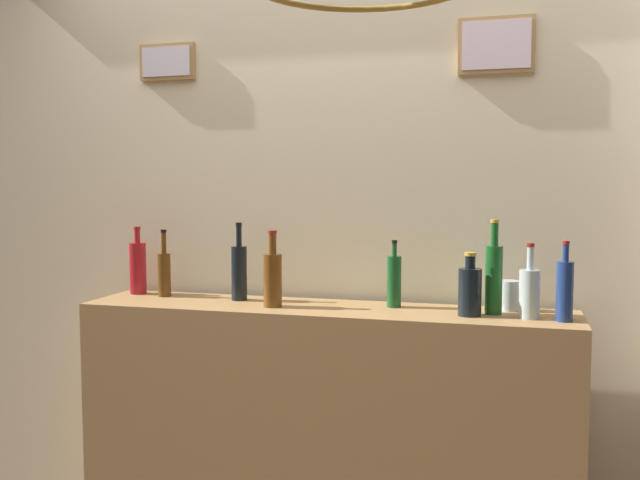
{
  "coord_description": "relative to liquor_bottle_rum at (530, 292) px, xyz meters",
  "views": [
    {
      "loc": [
        0.66,
        -1.6,
        1.51
      ],
      "look_at": [
        0.0,
        0.79,
        1.31
      ],
      "focal_mm": 39.21,
      "sensor_mm": 36.0,
      "label": 1
    }
  ],
  "objects": [
    {
      "name": "liquor_bottle_whiskey",
      "position": [
        -0.47,
        0.09,
        0.01
      ],
      "size": [
        0.05,
        0.05,
        0.25
      ],
      "color": "#185224",
      "rests_on": "bar_shelf_unit"
    },
    {
      "name": "liquor_bottle_brandy",
      "position": [
        -0.9,
        -0.02,
        0.02
      ],
      "size": [
        0.07,
        0.07,
        0.28
      ],
      "color": "brown",
      "rests_on": "bar_shelf_unit"
    },
    {
      "name": "bar_shelf_unit",
      "position": [
        -0.72,
        0.02,
        -0.62
      ],
      "size": [
        1.81,
        0.36,
        1.06
      ],
      "primitive_type": "cube",
      "color": "#9E7547",
      "rests_on": "ground"
    },
    {
      "name": "liquor_bottle_amaro",
      "position": [
        -0.2,
        -0.0,
        -0.0
      ],
      "size": [
        0.08,
        0.08,
        0.22
      ],
      "color": "black",
      "rests_on": "bar_shelf_unit"
    },
    {
      "name": "liquor_bottle_tequila",
      "position": [
        -1.08,
        0.09,
        0.02
      ],
      "size": [
        0.06,
        0.06,
        0.3
      ],
      "color": "black",
      "rests_on": "bar_shelf_unit"
    },
    {
      "name": "liquor_bottle_mezcal",
      "position": [
        -1.54,
        0.13,
        0.02
      ],
      "size": [
        0.07,
        0.07,
        0.28
      ],
      "color": "#A71B25",
      "rests_on": "bar_shelf_unit"
    },
    {
      "name": "liquor_bottle_gin",
      "position": [
        -0.12,
        0.05,
        0.04
      ],
      "size": [
        0.06,
        0.06,
        0.33
      ],
      "color": "#1A5721",
      "rests_on": "bar_shelf_unit"
    },
    {
      "name": "panelled_rear_partition",
      "position": [
        -0.72,
        0.28,
        0.27
      ],
      "size": [
        3.28,
        0.15,
        2.67
      ],
      "color": "beige",
      "rests_on": "ground"
    },
    {
      "name": "glass_tumbler_rocks",
      "position": [
        -0.06,
        0.14,
        -0.04
      ],
      "size": [
        0.07,
        0.07,
        0.11
      ],
      "color": "silver",
      "rests_on": "bar_shelf_unit"
    },
    {
      "name": "liquor_bottle_rum",
      "position": [
        0.0,
        0.0,
        0.0
      ],
      "size": [
        0.07,
        0.07,
        0.25
      ],
      "color": "silver",
      "rests_on": "bar_shelf_unit"
    },
    {
      "name": "liquor_bottle_vermouth",
      "position": [
        0.11,
        -0.02,
        0.02
      ],
      "size": [
        0.05,
        0.05,
        0.26
      ],
      "color": "navy",
      "rests_on": "bar_shelf_unit"
    },
    {
      "name": "liquor_bottle_port",
      "position": [
        -1.4,
        0.09,
        0.01
      ],
      "size": [
        0.05,
        0.05,
        0.27
      ],
      "color": "#5B3714",
      "rests_on": "bar_shelf_unit"
    }
  ]
}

